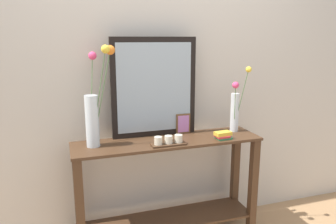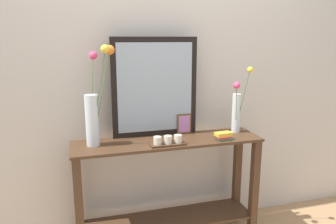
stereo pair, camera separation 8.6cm
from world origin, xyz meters
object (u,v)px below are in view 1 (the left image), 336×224
(mirror_leaning, at_px, (154,88))
(picture_frame_small, at_px, (183,124))
(console_table, at_px, (168,183))
(book_stack, at_px, (223,135))
(vase_right, at_px, (235,108))
(candle_tray, at_px, (168,141))
(tall_vase_left, at_px, (94,109))

(mirror_leaning, height_order, picture_frame_small, mirror_leaning)
(console_table, height_order, book_stack, book_stack)
(vase_right, distance_m, candle_tray, 0.65)
(candle_tray, distance_m, picture_frame_small, 0.31)
(tall_vase_left, height_order, candle_tray, tall_vase_left)
(console_table, relative_size, picture_frame_small, 8.87)
(vase_right, bearing_deg, picture_frame_small, 168.63)
(book_stack, bearing_deg, console_table, 165.25)
(vase_right, bearing_deg, tall_vase_left, -179.34)
(console_table, distance_m, candle_tray, 0.38)
(mirror_leaning, height_order, vase_right, mirror_leaning)
(candle_tray, bearing_deg, picture_frame_small, 49.82)
(console_table, bearing_deg, mirror_leaning, 111.93)
(console_table, bearing_deg, vase_right, 4.34)
(console_table, xyz_separation_m, mirror_leaning, (-0.06, 0.15, 0.71))
(vase_right, bearing_deg, console_table, -175.66)
(tall_vase_left, distance_m, book_stack, 0.94)
(console_table, distance_m, mirror_leaning, 0.72)
(console_table, relative_size, mirror_leaning, 1.87)
(candle_tray, bearing_deg, vase_right, 14.22)
(console_table, height_order, vase_right, vase_right)
(vase_right, height_order, picture_frame_small, vase_right)
(mirror_leaning, relative_size, vase_right, 1.42)
(book_stack, bearing_deg, mirror_leaning, 151.05)
(picture_frame_small, height_order, book_stack, picture_frame_small)
(picture_frame_small, bearing_deg, candle_tray, -130.18)
(tall_vase_left, distance_m, vase_right, 1.09)
(console_table, distance_m, picture_frame_small, 0.47)
(mirror_leaning, distance_m, tall_vase_left, 0.48)
(candle_tray, height_order, picture_frame_small, picture_frame_small)
(console_table, distance_m, vase_right, 0.78)
(console_table, xyz_separation_m, picture_frame_small, (0.17, 0.12, 0.42))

